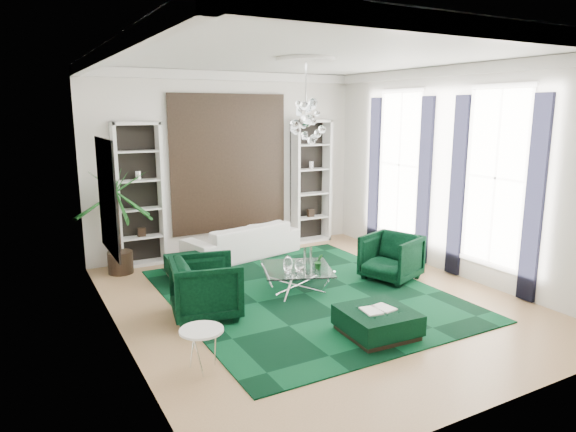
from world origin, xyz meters
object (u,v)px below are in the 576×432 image
coffee_table (297,279)px  palm (117,208)px  ottoman_front (377,323)px  armchair_right (391,257)px  ottoman_side (193,268)px  side_table (202,350)px  armchair_left (206,288)px  sofa (242,240)px

coffee_table → palm: size_ratio=0.45×
coffee_table → ottoman_front: coffee_table is taller
coffee_table → ottoman_front: size_ratio=1.23×
armchair_right → ottoman_front: 2.45m
ottoman_side → side_table: (-1.00, -3.30, 0.05)m
armchair_left → side_table: bearing=169.3°
sofa → ottoman_side: (-1.35, -0.85, -0.16)m
armchair_right → ottoman_side: 3.59m
ottoman_side → ottoman_front: size_ratio=0.97×
armchair_left → palm: (-0.70, 2.75, 0.81)m
ottoman_front → palm: bearing=119.1°
side_table → coffee_table: bearing=38.2°
ottoman_front → side_table: (-2.40, 0.25, 0.07)m
sofa → ottoman_front: bearing=78.4°
sofa → armchair_right: armchair_right is taller
sofa → ottoman_side: sofa is taller
ottoman_side → palm: palm is taller
armchair_left → side_table: armchair_left is taller
armchair_left → side_table: size_ratio=1.90×
sofa → palm: (-2.45, 0.10, 0.90)m
ottoman_side → side_table: size_ratio=1.70×
ottoman_front → coffee_table: bearing=91.4°
sofa → palm: palm is taller
sofa → ottoman_front: size_ratio=2.64×
armchair_right → ottoman_front: bearing=-63.7°
ottoman_front → side_table: size_ratio=1.76×
ottoman_front → side_table: side_table is taller
armchair_left → armchair_right: size_ratio=1.08×
coffee_table → ottoman_side: ottoman_side is taller
ottoman_front → armchair_left: bearing=135.8°
armchair_right → palm: 5.09m
armchair_left → coffee_table: armchair_left is taller
armchair_left → palm: bearing=25.4°
armchair_right → armchair_left: bearing=-109.5°
palm → coffee_table: bearing=-44.4°
armchair_right → palm: size_ratio=0.36×
armchair_right → coffee_table: armchair_right is taller
armchair_right → ottoman_front: (-1.70, -1.75, -0.23)m
ottoman_side → ottoman_front: ottoman_side is taller
sofa → side_table: size_ratio=4.66×
armchair_left → palm: size_ratio=0.39×
armchair_right → ottoman_side: armchair_right is taller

